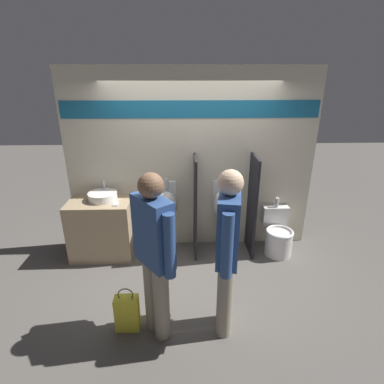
{
  "coord_description": "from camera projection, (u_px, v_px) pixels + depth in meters",
  "views": [
    {
      "loc": [
        -0.13,
        -3.7,
        2.58
      ],
      "look_at": [
        0.0,
        0.17,
        1.05
      ],
      "focal_mm": 28.0,
      "sensor_mm": 36.0,
      "label": 1
    }
  ],
  "objects": [
    {
      "name": "sink_counter",
      "position": [
        102.0,
        228.0,
        4.45
      ],
      "size": [
        0.9,
        0.58,
        0.88
      ],
      "color": "tan",
      "rests_on": "ground_plane"
    },
    {
      "name": "shopping_bag",
      "position": [
        127.0,
        313.0,
        3.19
      ],
      "size": [
        0.25,
        0.14,
        0.53
      ],
      "color": "yellow",
      "rests_on": "ground_plane"
    },
    {
      "name": "sink_basin",
      "position": [
        103.0,
        196.0,
        4.32
      ],
      "size": [
        0.41,
        0.41,
        0.25
      ],
      "color": "white",
      "rests_on": "sink_counter"
    },
    {
      "name": "display_wall",
      "position": [
        191.0,
        162.0,
        4.45
      ],
      "size": [
        3.67,
        0.07,
        2.7
      ],
      "color": "beige",
      "rests_on": "ground_plane"
    },
    {
      "name": "cell_phone",
      "position": [
        116.0,
        204.0,
        4.19
      ],
      "size": [
        0.07,
        0.14,
        0.01
      ],
      "color": "#B7B7BC",
      "rests_on": "sink_counter"
    },
    {
      "name": "person_in_vest",
      "position": [
        227.0,
        249.0,
        2.92
      ],
      "size": [
        0.28,
        0.62,
        1.8
      ],
      "rotation": [
        0.0,
        0.0,
        1.39
      ],
      "color": "gray",
      "rests_on": "ground_plane"
    },
    {
      "name": "person_with_lanyard",
      "position": [
        154.0,
        252.0,
        2.87
      ],
      "size": [
        0.43,
        0.52,
        1.79
      ],
      "rotation": [
        0.0,
        0.0,
        2.23
      ],
      "color": "gray",
      "rests_on": "ground_plane"
    },
    {
      "name": "divider_mid",
      "position": [
        252.0,
        206.0,
        4.43
      ],
      "size": [
        0.03,
        0.52,
        1.51
      ],
      "color": "black",
      "rests_on": "ground_plane"
    },
    {
      "name": "divider_near_counter",
      "position": [
        195.0,
        207.0,
        4.4
      ],
      "size": [
        0.03,
        0.52,
        1.51
      ],
      "color": "black",
      "rests_on": "ground_plane"
    },
    {
      "name": "ground_plane",
      "position": [
        192.0,
        263.0,
        4.39
      ],
      "size": [
        16.0,
        16.0,
        0.0
      ],
      "primitive_type": "plane",
      "color": "#5B5651"
    },
    {
      "name": "toilet",
      "position": [
        278.0,
        236.0,
        4.57
      ],
      "size": [
        0.41,
        0.58,
        0.82
      ],
      "color": "white",
      "rests_on": "ground_plane"
    },
    {
      "name": "urinal_far",
      "position": [
        223.0,
        204.0,
        4.53
      ],
      "size": [
        0.3,
        0.3,
        1.13
      ],
      "color": "silver",
      "rests_on": "ground_plane"
    },
    {
      "name": "urinal_near_counter",
      "position": [
        167.0,
        205.0,
        4.5
      ],
      "size": [
        0.3,
        0.3,
        1.13
      ],
      "color": "silver",
      "rests_on": "ground_plane"
    }
  ]
}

